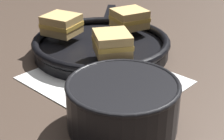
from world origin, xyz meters
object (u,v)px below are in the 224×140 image
(sandwich_near_right, at_px, (112,43))
(sandwich_far_left, at_px, (129,19))
(soup_bowl, at_px, (123,102))
(sandwich_near_left, at_px, (62,24))
(skillet, at_px, (101,45))
(spoon, at_px, (117,80))

(sandwich_near_right, bearing_deg, sandwich_far_left, 122.69)
(soup_bowl, relative_size, sandwich_near_right, 1.71)
(sandwich_near_left, xyz_separation_m, sandwich_near_right, (0.17, 0.01, 0.00))
(soup_bowl, distance_m, sandwich_far_left, 0.37)
(skillet, relative_size, sandwich_near_right, 3.71)
(soup_bowl, height_order, skillet, soup_bowl)
(sandwich_near_left, bearing_deg, sandwich_near_right, 2.69)
(sandwich_near_left, height_order, sandwich_near_right, same)
(skillet, bearing_deg, sandwich_near_right, -27.73)
(skillet, height_order, sandwich_near_left, sandwich_near_left)
(sandwich_near_right, relative_size, sandwich_far_left, 1.11)
(spoon, height_order, sandwich_near_left, sandwich_near_left)
(spoon, xyz_separation_m, skillet, (-0.14, 0.08, 0.01))
(soup_bowl, height_order, spoon, soup_bowl)
(spoon, xyz_separation_m, sandwich_near_left, (-0.22, 0.02, 0.06))
(skillet, height_order, sandwich_far_left, sandwich_far_left)
(spoon, relative_size, sandwich_near_right, 1.20)
(sandwich_far_left, bearing_deg, soup_bowl, -46.76)
(skillet, distance_m, sandwich_far_left, 0.11)
(skillet, bearing_deg, soup_bowl, -34.40)
(soup_bowl, distance_m, sandwich_near_right, 0.20)
(skillet, bearing_deg, sandwich_near_left, -146.06)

